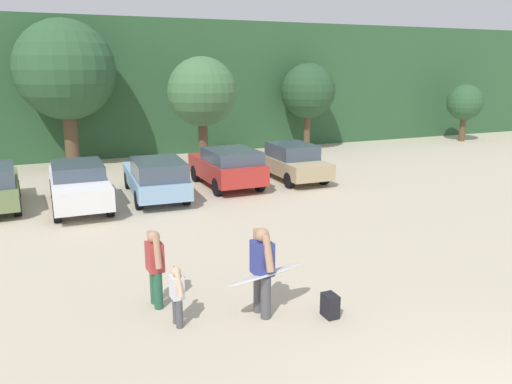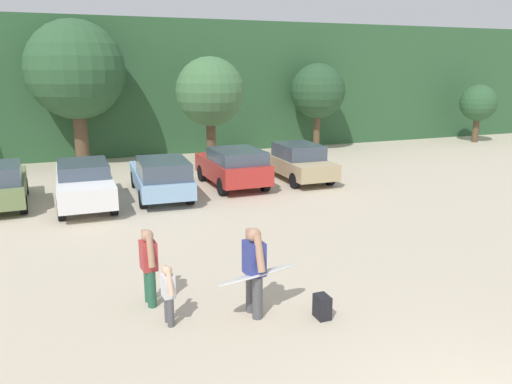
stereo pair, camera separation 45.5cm
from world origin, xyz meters
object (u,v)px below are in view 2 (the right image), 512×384
object	(u,v)px
parked_car_tan	(297,161)
person_child	(168,292)
surfboard_white	(259,274)
parked_car_white	(84,182)
person_companion	(149,263)
backpack_dropped	(322,307)
parked_car_sky_blue	(161,176)
person_adult	(254,267)
parked_car_red	(233,166)

from	to	relation	value
parked_car_tan	person_child	size ratio (longest dim) A/B	3.88
surfboard_white	parked_car_white	bearing A→B (deg)	-89.68
person_child	person_companion	distance (m)	0.98
backpack_dropped	parked_car_tan	bearing A→B (deg)	66.22
person_companion	surfboard_white	xyz separation A→B (m)	(1.84, -1.19, -0.06)
parked_car_tan	surfboard_white	distance (m)	12.00
parked_car_sky_blue	person_companion	distance (m)	8.57
parked_car_tan	person_adult	size ratio (longest dim) A/B	2.55
person_adult	person_companion	distance (m)	2.11
parked_car_white	parked_car_sky_blue	distance (m)	2.62
person_adult	person_companion	size ratio (longest dim) A/B	1.12
parked_car_white	person_adult	world-z (taller)	person_adult
person_child	backpack_dropped	world-z (taller)	person_child
parked_car_sky_blue	person_child	xyz separation A→B (m)	(-1.71, -9.30, -0.14)
parked_car_white	parked_car_sky_blue	xyz separation A→B (m)	(2.62, 0.10, -0.02)
parked_car_red	person_adult	bearing A→B (deg)	162.50
person_child	person_companion	xyz separation A→B (m)	(-0.18, 0.94, 0.23)
person_child	backpack_dropped	size ratio (longest dim) A/B	2.52
parked_car_tan	person_companion	world-z (taller)	person_companion
parked_car_red	surfboard_white	size ratio (longest dim) A/B	2.14
parked_car_sky_blue	person_adult	world-z (taller)	person_adult
parked_car_white	person_child	world-z (taller)	parked_car_white
parked_car_sky_blue	person_adult	distance (m)	9.54
parked_car_white	parked_car_tan	size ratio (longest dim) A/B	1.07
parked_car_sky_blue	parked_car_red	bearing A→B (deg)	-74.58
person_companion	surfboard_white	bearing A→B (deg)	143.62
surfboard_white	parked_car_sky_blue	bearing A→B (deg)	-105.22
person_adult	backpack_dropped	distance (m)	1.49
person_child	person_companion	size ratio (longest dim) A/B	0.73
person_adult	person_companion	xyz separation A→B (m)	(-1.75, 1.17, -0.10)
parked_car_white	backpack_dropped	bearing A→B (deg)	-159.39
parked_car_tan	surfboard_white	world-z (taller)	parked_car_tan
parked_car_sky_blue	person_child	bearing A→B (deg)	173.06
parked_car_red	person_companion	world-z (taller)	person_companion
parked_car_white	surfboard_white	bearing A→B (deg)	-164.07
parked_car_sky_blue	person_companion	xyz separation A→B (m)	(-1.89, -8.36, 0.10)
parked_car_red	person_child	bearing A→B (deg)	154.22
parked_car_red	backpack_dropped	xyz separation A→B (m)	(-1.94, -10.74, -0.60)
surfboard_white	person_adult	bearing A→B (deg)	-24.06
person_adult	surfboard_white	xyz separation A→B (m)	(0.09, -0.01, -0.16)
parked_car_sky_blue	person_child	world-z (taller)	parked_car_sky_blue
parked_car_sky_blue	parked_car_tan	world-z (taller)	parked_car_tan
parked_car_tan	person_adult	bearing A→B (deg)	150.75
person_child	surfboard_white	distance (m)	1.69
person_child	parked_car_white	bearing A→B (deg)	-87.85
person_companion	backpack_dropped	size ratio (longest dim) A/B	3.45
person_adult	parked_car_red	bearing A→B (deg)	-110.40
parked_car_white	surfboard_white	size ratio (longest dim) A/B	2.53
parked_car_red	backpack_dropped	world-z (taller)	parked_car_red
parked_car_white	person_child	size ratio (longest dim) A/B	4.17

